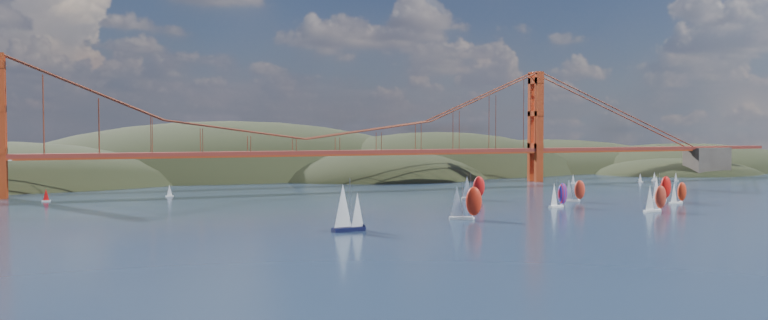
% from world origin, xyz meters
% --- Properties ---
extents(ground, '(1200.00, 1200.00, 0.00)m').
position_xyz_m(ground, '(0.00, 0.00, 0.00)').
color(ground, black).
rests_on(ground, ground).
extents(headlands, '(725.00, 225.00, 96.00)m').
position_xyz_m(headlands, '(44.95, 278.29, -12.46)').
color(headlands, black).
rests_on(headlands, ground).
extents(bridge, '(552.00, 12.00, 55.00)m').
position_xyz_m(bridge, '(-1.75, 180.00, 32.23)').
color(bridge, maroon).
rests_on(bridge, ground).
extents(sloop_navy, '(9.04, 5.47, 13.67)m').
position_xyz_m(sloop_navy, '(-29.55, 42.66, 6.04)').
color(sloop_navy, black).
rests_on(sloop_navy, ground).
extents(racer_0, '(9.71, 6.81, 10.88)m').
position_xyz_m(racer_0, '(10.59, 53.33, 5.14)').
color(racer_0, white).
rests_on(racer_0, ground).
extents(racer_1, '(8.28, 3.34, 9.54)m').
position_xyz_m(racer_1, '(76.18, 48.01, 4.51)').
color(racer_1, white).
rests_on(racer_1, ground).
extents(racer_2, '(7.54, 3.17, 8.59)m').
position_xyz_m(racer_2, '(102.52, 65.56, 4.06)').
color(racer_2, white).
rests_on(racer_2, ground).
extents(racer_3, '(7.97, 5.05, 8.91)m').
position_xyz_m(racer_3, '(72.85, 85.22, 4.21)').
color(racer_3, silver).
rests_on(racer_3, ground).
extents(racer_4, '(9.05, 3.77, 10.34)m').
position_xyz_m(racer_4, '(103.63, 75.02, 4.89)').
color(racer_4, silver).
rests_on(racer_4, ground).
extents(racer_5, '(8.88, 6.14, 9.94)m').
position_xyz_m(racer_5, '(42.88, 106.36, 4.70)').
color(racer_5, silver).
rests_on(racer_5, ground).
extents(racer_rwb, '(8.21, 4.45, 9.21)m').
position_xyz_m(racer_rwb, '(56.01, 71.30, 4.35)').
color(racer_rwb, white).
rests_on(racer_rwb, ground).
extents(distant_boat_2, '(3.00, 2.00, 4.70)m').
position_xyz_m(distant_boat_2, '(-103.92, 159.06, 2.41)').
color(distant_boat_2, silver).
rests_on(distant_boat_2, ground).
extents(distant_boat_3, '(3.00, 2.00, 4.70)m').
position_xyz_m(distant_boat_3, '(-60.22, 162.11, 2.41)').
color(distant_boat_3, silver).
rests_on(distant_boat_3, ground).
extents(distant_boat_4, '(3.00, 2.00, 4.70)m').
position_xyz_m(distant_boat_4, '(127.57, 159.11, 2.41)').
color(distant_boat_4, silver).
rests_on(distant_boat_4, ground).
extents(distant_boat_5, '(3.00, 2.00, 4.70)m').
position_xyz_m(distant_boat_5, '(164.07, 154.22, 2.41)').
color(distant_boat_5, silver).
rests_on(distant_boat_5, ground).
extents(distant_boat_6, '(3.00, 2.00, 4.70)m').
position_xyz_m(distant_boat_6, '(179.63, 161.50, 2.41)').
color(distant_boat_6, silver).
rests_on(distant_boat_6, ground).
extents(distant_boat_7, '(3.00, 2.00, 4.70)m').
position_xyz_m(distant_boat_7, '(186.43, 153.85, 2.41)').
color(distant_boat_7, silver).
rests_on(distant_boat_7, ground).
extents(gull, '(0.90, 0.25, 0.17)m').
position_xyz_m(gull, '(-106.39, 33.18, 19.89)').
color(gull, white).
rests_on(gull, ground).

